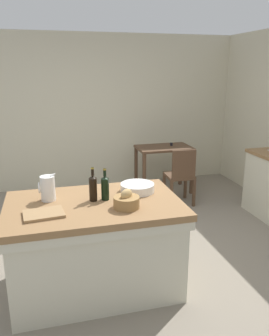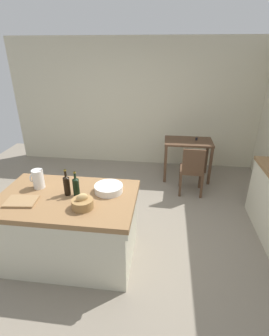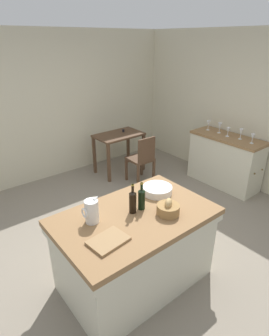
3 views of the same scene
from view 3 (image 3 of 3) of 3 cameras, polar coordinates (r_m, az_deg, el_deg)
name	(u,v)px [view 3 (image 3 of 3)]	position (r m, az deg, el deg)	size (l,w,h in m)	color
ground_plane	(137,242)	(3.79, 0.43, -14.88)	(6.76, 6.76, 0.00)	gray
wall_back	(44,108)	(5.32, -17.89, 11.50)	(5.32, 0.12, 2.60)	beige
wall_right	(260,114)	(5.11, 24.11, 10.04)	(0.12, 5.20, 2.60)	beige
island_table	(135,246)	(3.02, 0.15, -15.65)	(1.56, 0.98, 0.87)	olive
side_cabinet	(225,161)	(5.22, 17.89, 1.46)	(0.52, 1.28, 0.91)	olive
writing_desk	(119,141)	(5.40, -3.21, 5.61)	(0.90, 0.57, 0.83)	#513826
wooden_chair	(142,158)	(5.01, 1.56, 2.02)	(0.41, 0.41, 0.89)	#513826
pitcher	(92,211)	(2.64, -8.73, -8.68)	(0.17, 0.13, 0.27)	white
wash_bowl	(157,190)	(3.11, 4.68, -4.46)	(0.33, 0.33, 0.08)	white
bread_basket	(168,209)	(2.77, 6.87, -8.20)	(0.22, 0.22, 0.17)	olive
cutting_board	(108,241)	(2.45, -5.36, -14.52)	(0.32, 0.24, 0.02)	#99754C
wine_bottle_dark	(142,198)	(2.79, 1.44, -6.21)	(0.07, 0.07, 0.29)	black
wine_bottle_amber	(133,201)	(2.74, -0.37, -6.78)	(0.07, 0.07, 0.31)	black
wine_glass_far_left	(253,137)	(4.82, 22.93, 5.86)	(0.07, 0.07, 0.16)	white
wine_glass_left	(241,132)	(4.96, 20.89, 6.86)	(0.07, 0.07, 0.18)	white
wine_glass_middle	(228,130)	(5.03, 18.53, 7.31)	(0.07, 0.07, 0.16)	white
wine_glass_right	(220,126)	(5.17, 16.99, 8.19)	(0.07, 0.07, 0.18)	white
wine_glass_far_right	(209,124)	(5.29, 14.84, 8.74)	(0.07, 0.07, 0.18)	white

